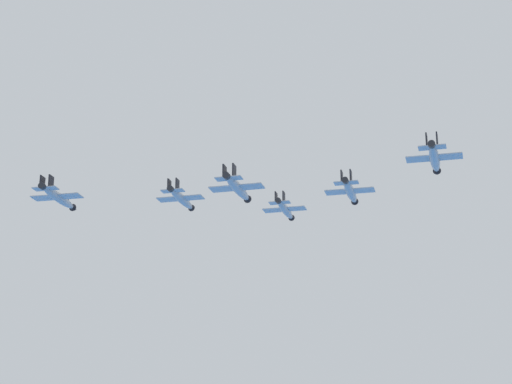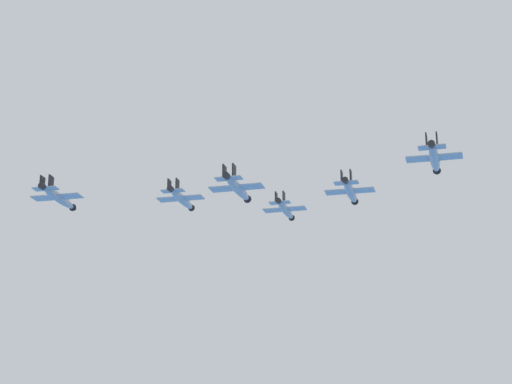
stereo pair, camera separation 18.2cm
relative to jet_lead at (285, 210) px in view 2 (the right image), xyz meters
The scene contains 6 objects.
jet_lead is the anchor object (origin of this frame).
jet_left_wingman 24.69m from the jet_lead, 135.18° to the right, with size 8.94×14.53×3.05m.
jet_right_wingman 24.80m from the jet_lead, 54.45° to the right, with size 9.04×14.75×3.10m.
jet_left_outer 49.60m from the jet_lead, 135.18° to the right, with size 8.88×14.51×3.05m.
jet_right_outer 49.41m from the jet_lead, 54.45° to the right, with size 8.93×14.53×3.05m.
jet_slot_rear 38.17m from the jet_lead, 94.81° to the right, with size 9.13×14.82×3.11m.
Camera 2 is at (39.80, -152.14, 101.11)m, focal length 65.29 mm.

